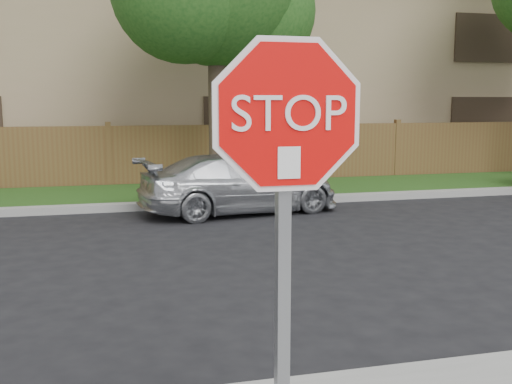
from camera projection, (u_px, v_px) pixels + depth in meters
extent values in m
cube|color=gray|center=(112.00, 208.00, 12.15)|extent=(70.00, 0.30, 0.15)
cube|color=#1E4714|center=(111.00, 196.00, 13.74)|extent=(70.00, 3.00, 0.12)
cube|color=brown|center=(109.00, 158.00, 15.16)|extent=(70.00, 0.12, 1.60)
cube|color=tan|center=(105.00, 78.00, 20.20)|extent=(34.00, 8.00, 6.00)
cylinder|color=#382B21|center=(218.00, 112.00, 13.97)|extent=(0.44, 0.44, 3.92)
sphere|color=#1A4816|center=(252.00, 10.00, 14.11)|extent=(3.00, 3.00, 3.00)
cube|color=gray|center=(283.00, 297.00, 2.97)|extent=(0.06, 0.06, 2.30)
cylinder|color=white|center=(288.00, 115.00, 2.77)|extent=(1.01, 0.02, 1.01)
cylinder|color=red|center=(289.00, 115.00, 2.76)|extent=(0.93, 0.02, 0.93)
cube|color=white|center=(289.00, 163.00, 2.78)|extent=(0.11, 0.00, 0.15)
imported|color=silver|center=(240.00, 184.00, 11.94)|extent=(4.23, 2.24, 1.17)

